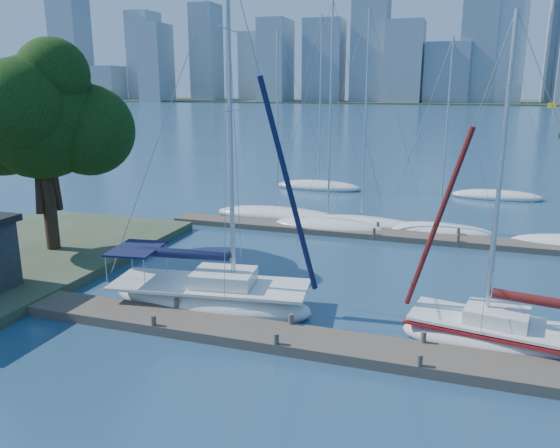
% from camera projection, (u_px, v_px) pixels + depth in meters
% --- Properties ---
extents(ground, '(700.00, 700.00, 0.00)m').
position_uv_depth(ground, '(284.00, 343.00, 20.48)').
color(ground, navy).
rests_on(ground, ground).
extents(near_dock, '(26.00, 2.00, 0.40)m').
position_uv_depth(near_dock, '(284.00, 338.00, 20.43)').
color(near_dock, '#4C4138').
rests_on(near_dock, ground).
extents(far_dock, '(30.00, 1.80, 0.36)m').
position_uv_depth(far_dock, '(392.00, 235.00, 34.54)').
color(far_dock, '#4C4138').
rests_on(far_dock, ground).
extents(far_shore, '(800.00, 100.00, 1.50)m').
position_uv_depth(far_shore, '(454.00, 102.00, 314.87)').
color(far_shore, '#38472D').
rests_on(far_shore, ground).
extents(tree, '(8.96, 8.17, 11.78)m').
position_uv_depth(tree, '(40.00, 115.00, 28.84)').
color(tree, black).
rests_on(tree, ground).
extents(sailboat_navy, '(9.49, 4.20, 15.07)m').
position_uv_depth(sailboat_navy, '(210.00, 282.00, 23.58)').
color(sailboat_navy, silver).
rests_on(sailboat_navy, ground).
extents(sailboat_maroon, '(8.12, 3.84, 12.35)m').
position_uv_depth(sailboat_maroon, '(512.00, 322.00, 19.91)').
color(sailboat_maroon, silver).
rests_on(sailboat_maroon, ground).
extents(bg_boat_0, '(9.42, 2.79, 13.40)m').
position_uv_depth(bg_boat_0, '(278.00, 215.00, 39.67)').
color(bg_boat_0, silver).
rests_on(bg_boat_0, ground).
extents(bg_boat_1, '(7.63, 3.18, 14.91)m').
position_uv_depth(bg_boat_1, '(328.00, 226.00, 36.37)').
color(bg_boat_1, silver).
rests_on(bg_boat_1, ground).
extents(bg_boat_2, '(8.38, 3.47, 14.41)m').
position_uv_depth(bg_boat_2, '(361.00, 223.00, 37.22)').
color(bg_boat_2, silver).
rests_on(bg_boat_2, ground).
extents(bg_boat_3, '(7.29, 4.50, 12.58)m').
position_uv_depth(bg_boat_3, '(439.00, 231.00, 35.35)').
color(bg_boat_3, silver).
rests_on(bg_boat_3, ground).
extents(bg_boat_6, '(8.29, 4.72, 15.79)m').
position_uv_depth(bg_boat_6, '(319.00, 186.00, 50.91)').
color(bg_boat_6, silver).
rests_on(bg_boat_6, ground).
extents(bg_boat_7, '(7.65, 3.35, 13.73)m').
position_uv_depth(bg_boat_7, '(497.00, 195.00, 46.59)').
color(bg_boat_7, silver).
rests_on(bg_boat_7, ground).
extents(skyline, '(504.71, 51.31, 120.61)m').
position_uv_depth(skyline, '(499.00, 32.00, 273.22)').
color(skyline, '#7F8EA4').
rests_on(skyline, ground).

